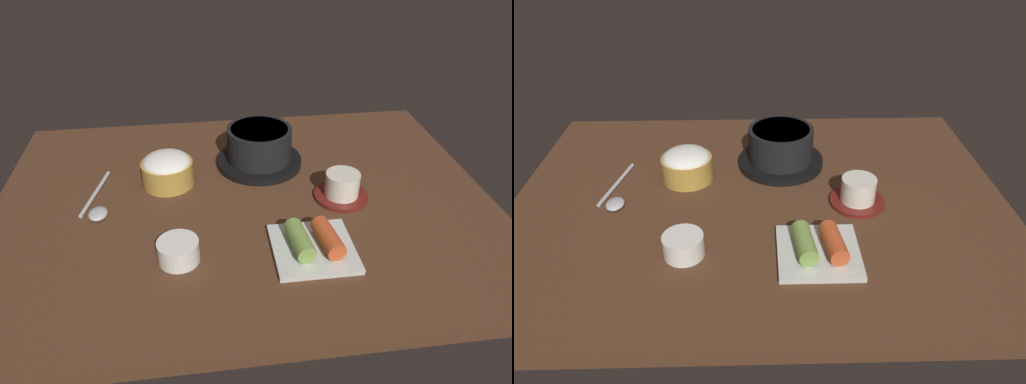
# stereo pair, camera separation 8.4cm
# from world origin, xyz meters

# --- Properties ---
(dining_table) EXTENTS (1.00, 0.76, 0.02)m
(dining_table) POSITION_xyz_m (0.00, 0.00, 0.01)
(dining_table) COLOR #4C2D1C
(dining_table) RESTS_ON ground
(stone_pot) EXTENTS (0.19, 0.19, 0.09)m
(stone_pot) POSITION_xyz_m (0.05, 0.14, 0.06)
(stone_pot) COLOR black
(stone_pot) RESTS_ON dining_table
(rice_bowl) EXTENTS (0.11, 0.11, 0.07)m
(rice_bowl) POSITION_xyz_m (-0.15, 0.08, 0.06)
(rice_bowl) COLOR #B78C38
(rice_bowl) RESTS_ON dining_table
(tea_cup_with_saucer) EXTENTS (0.11, 0.11, 0.06)m
(tea_cup_with_saucer) POSITION_xyz_m (0.20, -0.02, 0.05)
(tea_cup_with_saucer) COLOR maroon
(tea_cup_with_saucer) RESTS_ON dining_table
(kimchi_plate) EXTENTS (0.14, 0.14, 0.04)m
(kimchi_plate) POSITION_xyz_m (0.10, -0.17, 0.04)
(kimchi_plate) COLOR silver
(kimchi_plate) RESTS_ON dining_table
(side_bowl_near) EXTENTS (0.07, 0.07, 0.04)m
(side_bowl_near) POSITION_xyz_m (-0.13, -0.17, 0.04)
(side_bowl_near) COLOR white
(side_bowl_near) RESTS_ON dining_table
(spoon) EXTENTS (0.06, 0.18, 0.01)m
(spoon) POSITION_xyz_m (-0.29, 0.01, 0.03)
(spoon) COLOR #B7B7BC
(spoon) RESTS_ON dining_table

